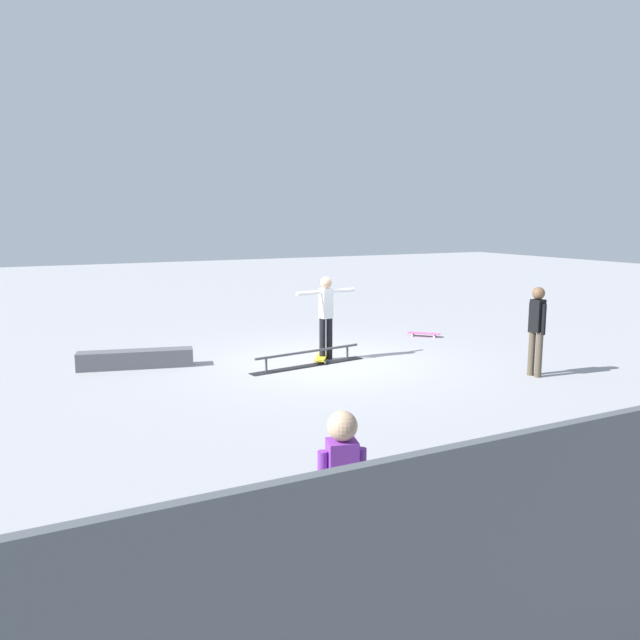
# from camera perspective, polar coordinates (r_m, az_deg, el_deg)

# --- Properties ---
(ground_plane) EXTENTS (60.00, 60.00, 0.00)m
(ground_plane) POSITION_cam_1_polar(r_m,az_deg,el_deg) (12.92, 0.78, -3.81)
(ground_plane) COLOR #9E9EA3
(grind_rail) EXTENTS (2.58, 0.59, 0.32)m
(grind_rail) POSITION_cam_1_polar(r_m,az_deg,el_deg) (12.56, -1.04, -3.56)
(grind_rail) COLOR black
(grind_rail) RESTS_ON ground_plane
(skate_ledge) EXTENTS (2.22, 0.89, 0.35)m
(skate_ledge) POSITION_cam_1_polar(r_m,az_deg,el_deg) (12.93, -16.26, -3.39)
(skate_ledge) COLOR #595960
(skate_ledge) RESTS_ON ground_plane
(skater_main) EXTENTS (1.39, 0.24, 1.73)m
(skater_main) POSITION_cam_1_polar(r_m,az_deg,el_deg) (12.96, 0.54, 0.74)
(skater_main) COLOR black
(skater_main) RESTS_ON ground_plane
(skateboard_main) EXTENTS (0.61, 0.78, 0.09)m
(skateboard_main) POSITION_cam_1_polar(r_m,az_deg,el_deg) (13.00, 0.09, -3.40)
(skateboard_main) COLOR yellow
(skateboard_main) RESTS_ON ground_plane
(bystander_black_shirt) EXTENTS (0.23, 0.38, 1.67)m
(bystander_black_shirt) POSITION_cam_1_polar(r_m,az_deg,el_deg) (12.28, 18.94, -0.53)
(bystander_black_shirt) COLOR brown
(bystander_black_shirt) RESTS_ON ground_plane
(bystander_purple_shirt) EXTENTS (0.36, 0.23, 1.59)m
(bystander_purple_shirt) POSITION_cam_1_polar(r_m,az_deg,el_deg) (4.74, 1.98, -16.19)
(bystander_purple_shirt) COLOR brown
(bystander_purple_shirt) RESTS_ON ground_plane
(loose_skateboard_pink) EXTENTS (0.71, 0.71, 0.09)m
(loose_skateboard_pink) POSITION_cam_1_polar(r_m,az_deg,el_deg) (15.83, 9.32, -1.22)
(loose_skateboard_pink) COLOR #E05993
(loose_skateboard_pink) RESTS_ON ground_plane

